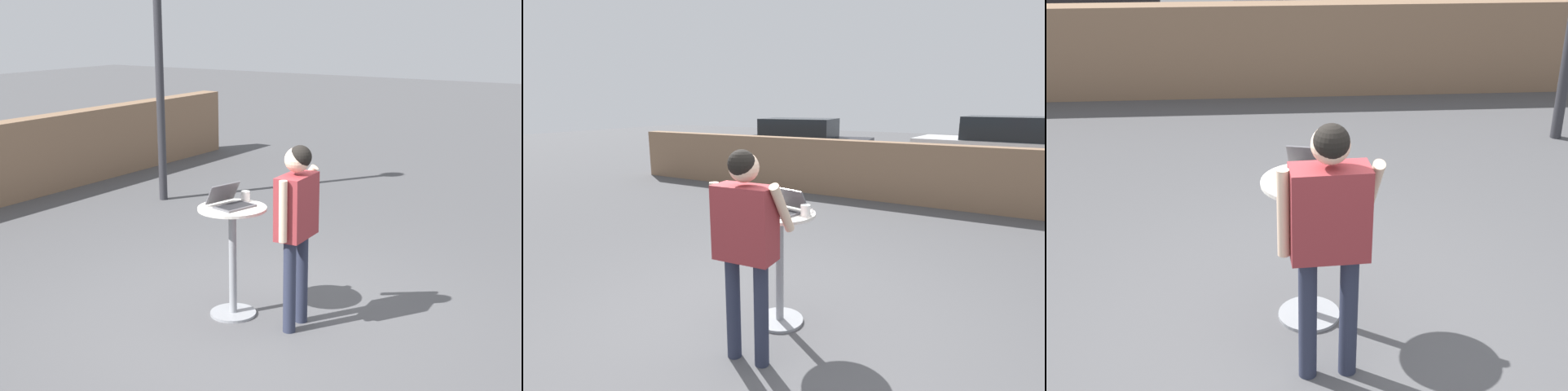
% 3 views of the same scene
% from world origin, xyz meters
% --- Properties ---
extents(ground_plane, '(50.00, 50.00, 0.00)m').
position_xyz_m(ground_plane, '(0.00, 0.00, 0.00)').
color(ground_plane, '#4C4C4F').
extents(pavement_kerb, '(13.74, 0.35, 1.18)m').
position_xyz_m(pavement_kerb, '(0.00, 5.42, 0.59)').
color(pavement_kerb, '#84664C').
rests_on(pavement_kerb, ground_plane).
extents(cafe_table, '(0.62, 0.62, 1.02)m').
position_xyz_m(cafe_table, '(0.04, 0.29, 0.65)').
color(cafe_table, gray).
rests_on(cafe_table, ground_plane).
extents(laptop, '(0.40, 0.39, 0.20)m').
position_xyz_m(laptop, '(0.06, 0.32, 1.07)').
color(laptop, '#515156').
rests_on(laptop, cafe_table).
extents(coffee_mug, '(0.12, 0.08, 0.09)m').
position_xyz_m(coffee_mug, '(0.28, 0.31, 1.07)').
color(coffee_mug, white).
rests_on(coffee_mug, cafe_table).
extents(standing_person, '(0.59, 0.38, 1.63)m').
position_xyz_m(standing_person, '(0.11, -0.32, 1.04)').
color(standing_person, '#282D42').
rests_on(standing_person, ground_plane).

